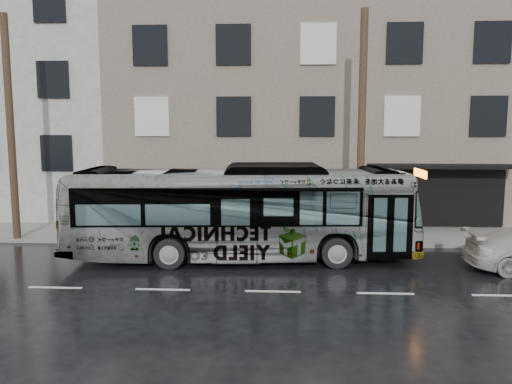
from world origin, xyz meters
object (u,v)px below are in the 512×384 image
at_px(utility_pole_rear, 11,129).
at_px(utility_pole_front, 362,129).
at_px(bus, 241,212).
at_px(sign_post, 387,213).

bearing_deg(utility_pole_rear, utility_pole_front, 0.00).
xyz_separation_m(utility_pole_front, bus, (-4.52, -2.25, -2.95)).
bearing_deg(utility_pole_front, utility_pole_rear, 180.00).
relative_size(utility_pole_rear, bus, 0.74).
distance_m(utility_pole_rear, bus, 10.18).
bearing_deg(utility_pole_front, sign_post, 0.00).
relative_size(utility_pole_front, bus, 0.74).
bearing_deg(bus, utility_pole_front, -67.67).
height_order(utility_pole_front, utility_pole_rear, same).
height_order(utility_pole_rear, sign_post, utility_pole_rear).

